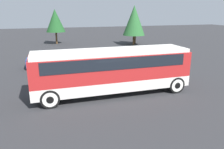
% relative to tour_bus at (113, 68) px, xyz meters
% --- Properties ---
extents(ground_plane, '(120.00, 120.00, 0.00)m').
position_rel_tour_bus_xyz_m(ground_plane, '(-0.10, 0.00, -1.76)').
color(ground_plane, '#2D2D30').
extents(tour_bus, '(9.95, 2.51, 2.91)m').
position_rel_tour_bus_xyz_m(tour_bus, '(0.00, 0.00, 0.00)').
color(tour_bus, silver).
rests_on(tour_bus, ground_plane).
extents(parked_car_near, '(4.15, 1.87, 1.39)m').
position_rel_tour_bus_xyz_m(parked_car_near, '(-3.82, 8.55, -1.07)').
color(parked_car_near, navy).
rests_on(parked_car_near, ground_plane).
extents(parked_car_mid, '(4.29, 1.80, 1.48)m').
position_rel_tour_bus_xyz_m(parked_car_mid, '(-2.03, 5.96, -1.03)').
color(parked_car_mid, black).
rests_on(parked_car_mid, ground_plane).
extents(tree_left, '(2.03, 2.03, 4.89)m').
position_rel_tour_bus_xyz_m(tree_left, '(10.22, 20.55, 1.58)').
color(tree_left, brown).
rests_on(tree_left, ground_plane).
extents(tree_center, '(3.39, 3.39, 6.05)m').
position_rel_tour_bus_xyz_m(tree_center, '(9.38, 19.10, 2.03)').
color(tree_center, brown).
rests_on(tree_center, ground_plane).
extents(tree_right, '(3.02, 3.02, 5.47)m').
position_rel_tour_bus_xyz_m(tree_right, '(-2.14, 24.04, 1.94)').
color(tree_right, brown).
rests_on(tree_right, ground_plane).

